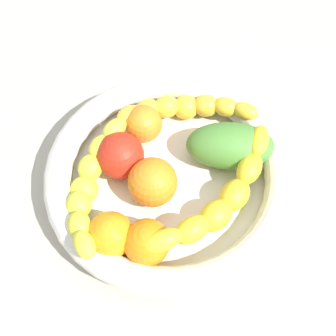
% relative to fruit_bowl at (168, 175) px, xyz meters
% --- Properties ---
extents(kitchen_counter, '(1.20, 1.20, 0.03)m').
position_rel_fruit_bowl_xyz_m(kitchen_counter, '(0.00, 0.00, -0.04)').
color(kitchen_counter, '#ACA695').
rests_on(kitchen_counter, ground).
extents(fruit_bowl, '(0.34, 0.34, 0.06)m').
position_rel_fruit_bowl_xyz_m(fruit_bowl, '(0.00, 0.00, 0.00)').
color(fruit_bowl, silver).
rests_on(fruit_bowl, kitchen_counter).
extents(banana_draped_left, '(0.11, 0.20, 0.05)m').
position_rel_fruit_bowl_xyz_m(banana_draped_left, '(-0.08, 0.07, 0.02)').
color(banana_draped_left, yellow).
rests_on(banana_draped_left, fruit_bowl).
extents(banana_draped_right, '(0.12, 0.23, 0.06)m').
position_rel_fruit_bowl_xyz_m(banana_draped_right, '(0.07, 0.04, 0.02)').
color(banana_draped_right, yellow).
rests_on(banana_draped_right, fruit_bowl).
extents(banana_arching_top, '(0.18, 0.13, 0.06)m').
position_rel_fruit_bowl_xyz_m(banana_arching_top, '(-0.02, -0.11, 0.02)').
color(banana_arching_top, yellow).
rests_on(banana_arching_top, fruit_bowl).
extents(orange_front, '(0.06, 0.06, 0.06)m').
position_rel_fruit_bowl_xyz_m(orange_front, '(0.06, -0.11, 0.02)').
color(orange_front, orange).
rests_on(orange_front, fruit_bowl).
extents(orange_mid_left, '(0.07, 0.07, 0.07)m').
position_rel_fruit_bowl_xyz_m(orange_mid_left, '(0.01, -0.03, 0.02)').
color(orange_mid_left, orange).
rests_on(orange_mid_left, fruit_bowl).
extents(orange_mid_right, '(0.06, 0.06, 0.06)m').
position_rel_fruit_bowl_xyz_m(orange_mid_right, '(0.09, -0.07, 0.02)').
color(orange_mid_right, orange).
rests_on(orange_mid_right, fruit_bowl).
extents(orange_rear, '(0.06, 0.06, 0.06)m').
position_rel_fruit_bowl_xyz_m(orange_rear, '(-0.08, -0.00, 0.02)').
color(orange_rear, orange).
rests_on(orange_rear, fruit_bowl).
extents(mango_green, '(0.12, 0.14, 0.06)m').
position_rel_fruit_bowl_xyz_m(mango_green, '(0.01, 0.09, 0.02)').
color(mango_green, '#4B8834').
rests_on(mango_green, fruit_bowl).
extents(tomato_red, '(0.07, 0.07, 0.07)m').
position_rel_fruit_bowl_xyz_m(tomato_red, '(-0.04, -0.05, 0.02)').
color(tomato_red, red).
rests_on(tomato_red, fruit_bowl).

